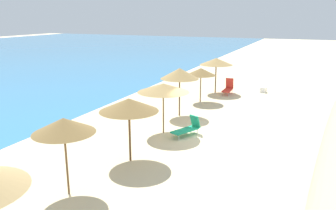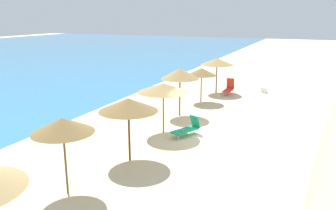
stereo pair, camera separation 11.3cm
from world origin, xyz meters
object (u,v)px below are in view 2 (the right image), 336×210
beach_umbrella_1 (63,125)px  beach_umbrella_6 (217,62)px  beach_umbrella_2 (128,105)px  beach_umbrella_3 (163,88)px  lounge_chair_0 (188,128)px  cooler_box (264,90)px  beach_umbrella_4 (180,74)px  beach_umbrella_5 (202,72)px  lounge_chair_1 (229,88)px

beach_umbrella_1 → beach_umbrella_6: 17.87m
beach_umbrella_2 → beach_umbrella_6: (14.50, 0.27, 0.04)m
beach_umbrella_3 → beach_umbrella_6: 10.64m
lounge_chair_0 → beach_umbrella_6: bearing=-57.5°
beach_umbrella_3 → lounge_chair_0: bearing=-84.1°
beach_umbrella_1 → cooler_box: 20.00m
beach_umbrella_4 → cooler_box: (8.89, -3.84, -2.45)m
beach_umbrella_1 → cooler_box: bearing=-11.2°
beach_umbrella_4 → cooler_box: beach_umbrella_4 is taller
beach_umbrella_4 → beach_umbrella_6: size_ratio=1.07×
beach_umbrella_2 → beach_umbrella_1: bearing=170.1°
cooler_box → beach_umbrella_6: bearing=114.5°
beach_umbrella_2 → beach_umbrella_5: bearing=2.3°
lounge_chair_0 → lounge_chair_1: size_ratio=1.09×
beach_umbrella_4 → lounge_chair_1: 7.73m
beach_umbrella_2 → lounge_chair_1: size_ratio=1.71×
cooler_box → beach_umbrella_1: bearing=168.8°
beach_umbrella_2 → beach_umbrella_4: size_ratio=0.92×
beach_umbrella_4 → lounge_chair_1: beach_umbrella_4 is taller
cooler_box → beach_umbrella_2: bearing=168.5°
beach_umbrella_6 → cooler_box: bearing=-65.5°
beach_umbrella_1 → beach_umbrella_5: beach_umbrella_1 is taller
beach_umbrella_4 → lounge_chair_1: bearing=-10.2°
lounge_chair_0 → lounge_chair_1: 10.55m
beach_umbrella_5 → beach_umbrella_6: 3.41m
beach_umbrella_2 → beach_umbrella_6: beach_umbrella_6 is taller
beach_umbrella_4 → lounge_chair_1: size_ratio=1.85×
beach_umbrella_2 → beach_umbrella_4: (7.24, 0.56, 0.17)m
lounge_chair_1 → cooler_box: lounge_chair_1 is taller
beach_umbrella_4 → lounge_chair_0: beach_umbrella_4 is taller
beach_umbrella_6 → beach_umbrella_4: bearing=177.8°
beach_umbrella_2 → beach_umbrella_3: bearing=2.2°
beach_umbrella_4 → cooler_box: bearing=-23.4°
beach_umbrella_1 → beach_umbrella_4: (10.60, -0.03, 0.14)m
beach_umbrella_2 → beach_umbrella_5: size_ratio=1.12×
beach_umbrella_1 → beach_umbrella_6: beach_umbrella_6 is taller
beach_umbrella_3 → lounge_chair_0: beach_umbrella_3 is taller
beach_umbrella_1 → beach_umbrella_4: 10.60m
beach_umbrella_3 → beach_umbrella_1: bearing=176.5°
beach_umbrella_2 → cooler_box: 16.61m
beach_umbrella_1 → cooler_box: beach_umbrella_1 is taller
beach_umbrella_5 → beach_umbrella_6: (3.39, -0.17, 0.32)m
beach_umbrella_2 → lounge_chair_1: 14.69m
beach_umbrella_3 → beach_umbrella_6: bearing=0.7°
lounge_chair_1 → lounge_chair_0: bearing=91.0°
lounge_chair_1 → beach_umbrella_3: bearing=84.0°
lounge_chair_1 → cooler_box: bearing=-149.0°
beach_umbrella_4 → beach_umbrella_5: size_ratio=1.21×
beach_umbrella_4 → lounge_chair_0: bearing=-152.0°
lounge_chair_0 → cooler_box: (12.13, -2.12, -0.20)m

